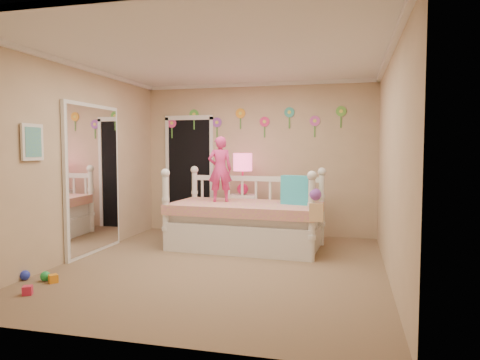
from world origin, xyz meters
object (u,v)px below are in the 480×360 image
(daybed, at_px, (246,207))
(nightstand, at_px, (243,216))
(table_lamp, at_px, (243,167))
(child, at_px, (220,169))

(daybed, height_order, nightstand, daybed)
(nightstand, bearing_deg, table_lamp, 77.10)
(child, height_order, table_lamp, child)
(daybed, xyz_separation_m, nightstand, (-0.22, 0.72, -0.24))
(daybed, xyz_separation_m, child, (-0.42, 0.06, 0.56))
(daybed, relative_size, nightstand, 3.10)
(child, bearing_deg, nightstand, -125.60)
(daybed, height_order, table_lamp, table_lamp)
(nightstand, xyz_separation_m, table_lamp, (0.00, 0.00, 0.81))
(daybed, bearing_deg, table_lamp, 110.73)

